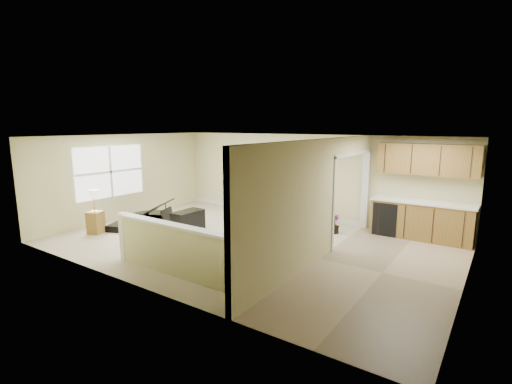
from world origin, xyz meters
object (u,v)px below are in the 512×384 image
Objects in this scene: piano at (149,203)px; accent_table at (278,203)px; piano_bench at (188,222)px; palm_plant at (246,197)px; small_plant at (334,226)px; loveseat at (300,210)px; lamp_stand at (95,215)px.

piano is 2.95× the size of accent_table.
piano_bench is 1.09× the size of accent_table.
small_plant is (3.05, -0.31, -0.38)m from palm_plant.
loveseat is (3.23, 2.81, -0.32)m from piano.
loveseat is at bearing 17.26° from piano.
piano_bench is at bearing -93.14° from palm_plant.
palm_plant is (0.13, 2.38, 0.29)m from piano_bench.
small_plant is (1.89, -0.31, -0.30)m from accent_table.
piano_bench is 2.38m from lamp_stand.
piano is 1.42m from lamp_stand.
piano is 4.30m from loveseat.
piano is at bearing -162.57° from loveseat.
palm_plant is at bearing -179.69° from accent_table.
loveseat is at bearing 47.43° from lamp_stand.
palm_plant is 2.82× the size of small_plant.
accent_table is 0.69× the size of lamp_stand.
piano is 2.04× the size of lamp_stand.
accent_table is at bearing -175.18° from loveseat.
piano_bench is (1.36, 0.11, -0.36)m from piano.
lamp_stand is at bearing -143.50° from piano_bench.
piano reaches higher than palm_plant.
piano is 2.91m from palm_plant.
lamp_stand is at bearing -136.54° from piano.
loveseat is 3.79× the size of small_plant.
piano is at bearing -175.29° from piano_bench.
accent_table is at bearing 19.51° from piano.
piano_bench is 2.40m from palm_plant.
piano_bench is at bearing -146.88° from small_plant.
lamp_stand is at bearing -156.18° from loveseat.
palm_plant is at bearing 166.78° from loveseat.
accent_table is 1.17m from palm_plant.
palm_plant is (1.49, 2.50, -0.07)m from piano.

